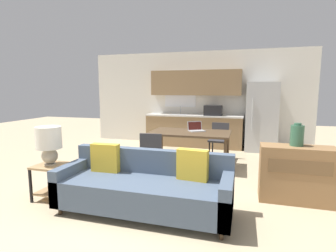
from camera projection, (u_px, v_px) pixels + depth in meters
ground_plane at (133, 211)px, 3.48m from camera, size 20.00×20.00×0.00m
wall_back at (196, 98)px, 7.70m from camera, size 6.40×0.07×2.70m
kitchen_counter at (195, 117)px, 7.48m from camera, size 2.72×0.65×2.15m
refrigerator at (261, 117)px, 6.87m from camera, size 0.79×0.76×1.80m
dining_table at (190, 134)px, 5.42m from camera, size 1.62×0.96×0.74m
couch at (145, 187)px, 3.45m from camera, size 2.26×0.80×0.85m
side_table at (52, 176)px, 3.85m from camera, size 0.45×0.45×0.52m
table_lamp at (49, 142)px, 3.78m from camera, size 0.36×0.36×0.56m
credenza at (296, 174)px, 3.74m from camera, size 1.00×0.39×0.81m
vase at (297, 135)px, 3.71m from camera, size 0.18×0.18×0.33m
dining_chair_near_left at (153, 151)px, 4.77m from camera, size 0.45×0.45×0.84m
dining_chair_far_right at (219, 138)px, 6.05m from camera, size 0.46×0.46×0.84m
laptop at (196, 129)px, 5.52m from camera, size 0.41×0.39×0.20m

